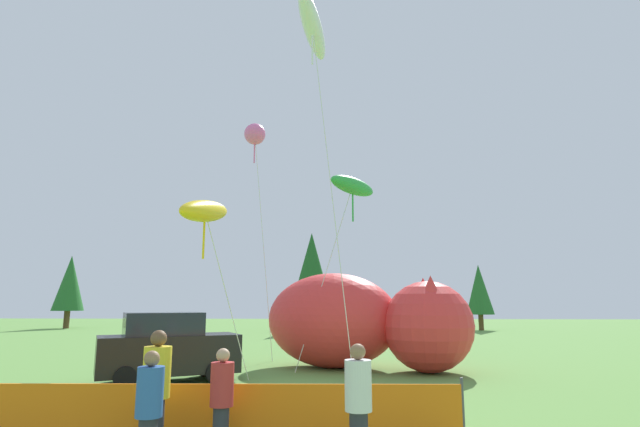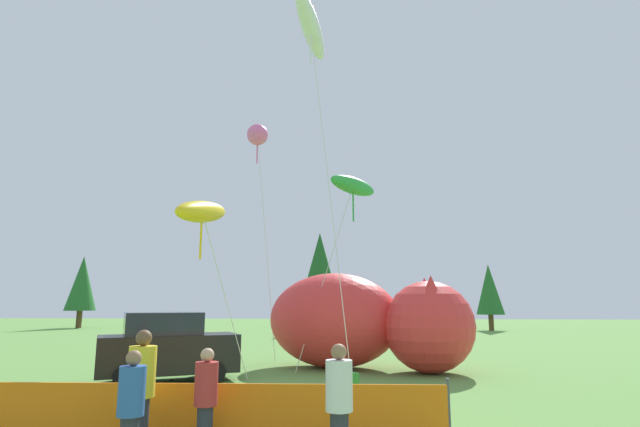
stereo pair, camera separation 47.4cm
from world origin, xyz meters
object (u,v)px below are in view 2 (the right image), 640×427
object	(u,v)px
parked_car	(167,347)
spectator_in_grey_shirt	(141,388)
spectator_in_blue_shirt	(131,407)
kite_green_fish	(353,186)
kite_white_ghost	(311,28)
spectator_in_black_shirt	(339,402)
kite_pink_octopus	(258,135)
folding_chair	(355,391)
kite_yellow_hero	(202,212)
inflatable_cat	(361,324)
spectator_in_white_shirt	(206,398)

from	to	relation	value
parked_car	spectator_in_grey_shirt	world-z (taller)	parked_car
spectator_in_blue_shirt	kite_green_fish	size ratio (longest dim) A/B	0.24
spectator_in_grey_shirt	kite_white_ghost	size ratio (longest dim) A/B	0.16
spectator_in_black_shirt	kite_pink_octopus	xyz separation A→B (m)	(-3.95, 13.26, 8.55)
spectator_in_black_shirt	kite_white_ghost	world-z (taller)	kite_white_ghost
parked_car	kite_green_fish	bearing A→B (deg)	-4.02
parked_car	folding_chair	size ratio (longest dim) A/B	4.69
spectator_in_blue_shirt	kite_yellow_hero	xyz separation A→B (m)	(-1.08, 6.18, 3.85)
spectator_in_grey_shirt	spectator_in_black_shirt	xyz separation A→B (m)	(3.04, -0.41, -0.09)
parked_car	inflatable_cat	distance (m)	6.65
spectator_in_grey_shirt	kite_white_ghost	bearing A→B (deg)	74.81
inflatable_cat	spectator_in_white_shirt	world-z (taller)	inflatable_cat
spectator_in_grey_shirt	kite_pink_octopus	xyz separation A→B (m)	(-0.91, 12.85, 8.47)
kite_pink_octopus	kite_white_ghost	distance (m)	6.61
inflatable_cat	kite_pink_octopus	xyz separation A→B (m)	(-4.36, 2.36, 7.94)
parked_car	spectator_in_blue_shirt	size ratio (longest dim) A/B	2.59
spectator_in_white_shirt	spectator_in_blue_shirt	world-z (taller)	spectator_in_blue_shirt
folding_chair	inflatable_cat	bearing A→B (deg)	43.25
kite_yellow_hero	parked_car	bearing A→B (deg)	128.00
inflatable_cat	kite_pink_octopus	size ratio (longest dim) A/B	0.77
inflatable_cat	folding_chair	bearing A→B (deg)	-71.85
spectator_in_white_shirt	kite_white_ghost	size ratio (longest dim) A/B	0.14
parked_car	kite_white_ghost	bearing A→B (deg)	-30.63
kite_pink_octopus	kite_green_fish	distance (m)	6.00
kite_green_fish	kite_white_ghost	bearing A→B (deg)	-115.98
kite_yellow_hero	kite_green_fish	size ratio (longest dim) A/B	0.77
spectator_in_grey_shirt	kite_yellow_hero	distance (m)	6.66
spectator_in_white_shirt	folding_chair	bearing A→B (deg)	51.65
inflatable_cat	spectator_in_black_shirt	distance (m)	10.93
inflatable_cat	kite_white_ghost	distance (m)	10.25
folding_chair	kite_pink_octopus	world-z (taller)	kite_pink_octopus
spectator_in_blue_shirt	kite_pink_octopus	bearing A→B (deg)	94.60
spectator_in_white_shirt	spectator_in_black_shirt	world-z (taller)	spectator_in_black_shirt
spectator_in_grey_shirt	folding_chair	bearing A→B (deg)	42.63
kite_green_fish	kite_white_ghost	xyz separation A→B (m)	(-1.30, -2.67, 4.68)
spectator_in_blue_shirt	kite_pink_octopus	size ratio (longest dim) A/B	0.17
folding_chair	inflatable_cat	distance (m)	7.57
inflatable_cat	parked_car	bearing A→B (deg)	-132.20
kite_white_ghost	inflatable_cat	bearing A→B (deg)	65.79
kite_yellow_hero	spectator_in_white_shirt	bearing A→B (deg)	-70.67
folding_chair	spectator_in_grey_shirt	bearing A→B (deg)	177.40
folding_chair	spectator_in_black_shirt	distance (m)	3.43
spectator_in_black_shirt	kite_white_ghost	distance (m)	12.69
spectator_in_white_shirt	kite_pink_octopus	size ratio (longest dim) A/B	0.16
kite_pink_octopus	folding_chair	bearing A→B (deg)	-67.11
spectator_in_grey_shirt	spectator_in_blue_shirt	xyz separation A→B (m)	(0.18, -0.73, -0.13)
parked_car	spectator_in_black_shirt	distance (m)	9.48
kite_white_ghost	kite_pink_octopus	bearing A→B (deg)	116.33
spectator_in_white_shirt	kite_pink_octopus	distance (m)	15.49
spectator_in_grey_shirt	kite_green_fish	world-z (taller)	kite_green_fish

